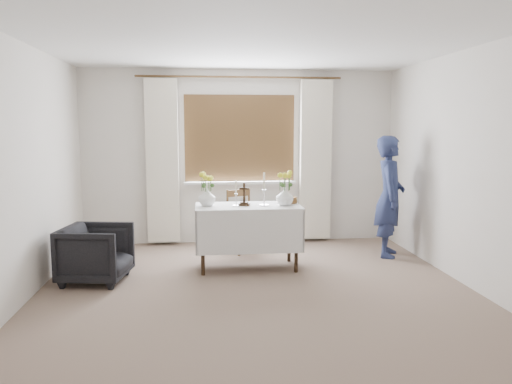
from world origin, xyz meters
TOP-DOWN VIEW (x-y plane):
  - ground at (0.00, 0.00)m, footprint 5.00×5.00m
  - altar_table at (-0.01, 1.08)m, footprint 1.24×0.64m
  - wooden_chair at (0.01, 1.88)m, footprint 0.51×0.51m
  - armchair at (-1.71, 0.73)m, footprint 0.79×0.77m
  - person at (1.88, 1.47)m, footprint 0.56×0.67m
  - radiator at (0.00, 2.42)m, footprint 1.10×0.10m
  - wooden_cross at (-0.05, 1.06)m, footprint 0.15×0.12m
  - candlestick_left at (-0.15, 1.04)m, footprint 0.11×0.11m
  - candlestick_right at (0.18, 1.04)m, footprint 0.14×0.14m
  - flower_vase_left at (-0.49, 1.10)m, footprint 0.21×0.21m
  - flower_vase_right at (0.42, 1.03)m, footprint 0.21×0.21m
  - wicker_basket at (0.50, 1.20)m, footprint 0.27×0.27m

SIDE VIEW (x-z plane):
  - ground at x=0.00m, z-range 0.00..0.00m
  - radiator at x=0.00m, z-range 0.00..0.60m
  - armchair at x=-1.71m, z-range 0.00..0.63m
  - altar_table at x=-0.01m, z-range 0.00..0.76m
  - wooden_chair at x=0.01m, z-range 0.00..0.84m
  - person at x=1.88m, z-range 0.00..1.57m
  - wicker_basket at x=0.50m, z-range 0.76..0.84m
  - flower_vase_left at x=-0.49m, z-range 0.76..0.97m
  - flower_vase_right at x=0.42m, z-range 0.76..0.98m
  - wooden_cross at x=-0.05m, z-range 0.76..1.03m
  - candlestick_left at x=-0.15m, z-range 0.76..1.07m
  - candlestick_right at x=0.18m, z-range 0.76..1.15m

